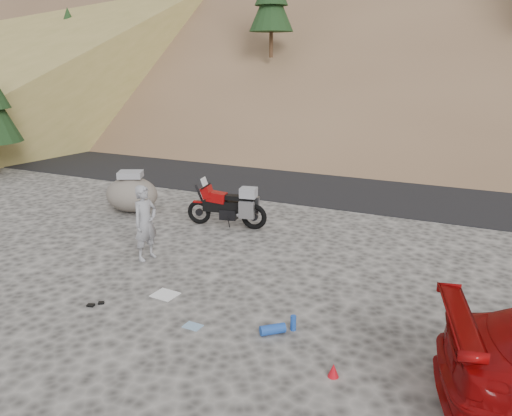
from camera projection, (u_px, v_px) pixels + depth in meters
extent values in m
plane|color=#3C3A38|center=(177.00, 270.00, 10.23)|extent=(140.00, 140.00, 0.00)
cube|color=black|center=(316.00, 178.00, 18.04)|extent=(120.00, 7.00, 0.05)
cylinder|color=#3D2816|center=(271.00, 41.00, 22.59)|extent=(0.17, 0.17, 1.40)
cone|color=black|center=(271.00, 5.00, 22.14)|extent=(2.00, 2.00, 2.25)
cylinder|color=#3D2816|center=(73.00, 68.00, 30.38)|extent=(0.15, 0.15, 1.26)
cone|color=black|center=(71.00, 44.00, 29.98)|extent=(1.80, 1.80, 2.03)
cone|color=black|center=(69.00, 31.00, 29.76)|extent=(1.35, 1.35, 1.58)
cone|color=black|center=(68.00, 17.00, 29.53)|extent=(0.90, 0.90, 1.13)
torus|color=black|center=(199.00, 212.00, 13.01)|extent=(0.64, 0.22, 0.63)
cylinder|color=black|center=(199.00, 212.00, 13.01)|extent=(0.20, 0.09, 0.19)
torus|color=black|center=(254.00, 217.00, 12.64)|extent=(0.68, 0.25, 0.67)
cylinder|color=black|center=(254.00, 217.00, 12.64)|extent=(0.22, 0.11, 0.21)
cylinder|color=black|center=(201.00, 199.00, 12.89)|extent=(0.36, 0.12, 0.78)
cylinder|color=black|center=(206.00, 186.00, 12.75)|extent=(0.14, 0.59, 0.04)
cube|color=black|center=(225.00, 207.00, 12.77)|extent=(1.17, 0.42, 0.29)
cube|color=black|center=(229.00, 214.00, 12.80)|extent=(0.47, 0.36, 0.27)
cube|color=maroon|center=(217.00, 197.00, 12.76)|extent=(0.55, 0.37, 0.30)
cube|color=maroon|center=(207.00, 192.00, 12.79)|extent=(0.34, 0.37, 0.34)
cube|color=silver|center=(204.00, 182.00, 12.73)|extent=(0.16, 0.30, 0.24)
cube|color=black|center=(234.00, 197.00, 12.64)|extent=(0.56, 0.30, 0.12)
cube|color=black|center=(248.00, 200.00, 12.56)|extent=(0.36, 0.23, 0.10)
cube|color=#ABAAAF|center=(246.00, 210.00, 12.37)|extent=(0.40, 0.18, 0.43)
cube|color=#ABAAAF|center=(252.00, 205.00, 12.83)|extent=(0.40, 0.18, 0.43)
cube|color=gray|center=(248.00, 193.00, 12.49)|extent=(0.45, 0.39, 0.25)
cube|color=maroon|center=(199.00, 202.00, 12.93)|extent=(0.30, 0.16, 0.04)
cylinder|color=black|center=(229.00, 222.00, 12.68)|extent=(0.06, 0.20, 0.35)
cylinder|color=#ABAAAF|center=(245.00, 215.00, 12.54)|extent=(0.45, 0.16, 0.12)
imported|color=gray|center=(148.00, 258.00, 10.84)|extent=(0.51, 0.67, 1.63)
ellipsoid|color=#5D5650|center=(132.00, 194.00, 14.06)|extent=(1.76, 1.59, 0.97)
cube|color=gray|center=(130.00, 174.00, 13.89)|extent=(0.80, 0.73, 0.18)
cube|color=white|center=(165.00, 295.00, 9.16)|extent=(0.47, 0.42, 0.01)
cylinder|color=#1C48A9|center=(273.00, 329.00, 7.85)|extent=(0.41, 0.39, 0.16)
cylinder|color=#1C48A9|center=(293.00, 323.00, 7.95)|extent=(0.12, 0.12, 0.25)
cone|color=red|center=(333.00, 370.00, 6.79)|extent=(0.20, 0.20, 0.20)
cube|color=black|center=(91.00, 305.00, 8.74)|extent=(0.14, 0.12, 0.04)
cube|color=black|center=(101.00, 303.00, 8.83)|extent=(0.13, 0.12, 0.03)
cube|color=#7FA4C5|center=(193.00, 326.00, 8.09)|extent=(0.30, 0.23, 0.01)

